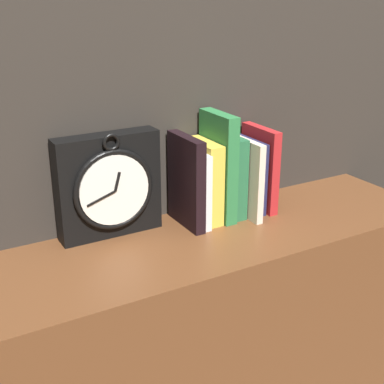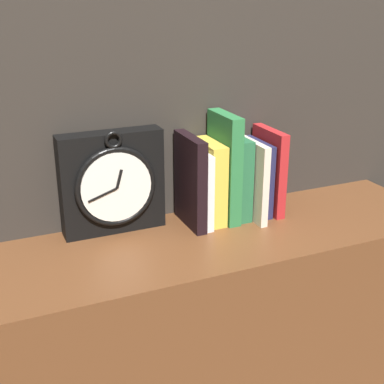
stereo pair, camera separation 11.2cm
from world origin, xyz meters
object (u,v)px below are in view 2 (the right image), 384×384
(book_slot6_navy, at_px, (256,177))
(book_slot7_red, at_px, (269,171))
(book_slot2_yellow, at_px, (209,182))
(book_slot4_green, at_px, (236,176))
(book_slot1_white, at_px, (199,187))
(book_slot3_green, at_px, (224,167))
(clock, at_px, (113,183))
(book_slot0_black, at_px, (190,181))
(book_slot5_cream, at_px, (249,179))

(book_slot6_navy, distance_m, book_slot7_red, 0.04)
(book_slot2_yellow, height_order, book_slot4_green, book_slot4_green)
(book_slot1_white, xyz_separation_m, book_slot2_yellow, (0.03, 0.00, 0.01))
(book_slot2_yellow, bearing_deg, book_slot6_navy, -0.23)
(book_slot6_navy, bearing_deg, book_slot3_green, -178.23)
(book_slot1_white, xyz_separation_m, book_slot7_red, (0.18, -0.00, 0.01))
(clock, distance_m, book_slot7_red, 0.38)
(book_slot0_black, bearing_deg, book_slot2_yellow, 7.99)
(book_slot3_green, distance_m, book_slot7_red, 0.12)
(book_slot1_white, relative_size, book_slot2_yellow, 0.93)
(book_slot0_black, relative_size, book_slot1_white, 1.20)
(book_slot3_green, distance_m, book_slot6_navy, 0.09)
(book_slot4_green, height_order, book_slot7_red, book_slot7_red)
(book_slot0_black, height_order, book_slot3_green, book_slot3_green)
(book_slot0_black, xyz_separation_m, book_slot7_red, (0.21, 0.00, -0.00))
(book_slot4_green, bearing_deg, book_slot3_green, -172.93)
(book_slot6_navy, bearing_deg, book_slot1_white, -178.48)
(book_slot3_green, xyz_separation_m, book_slot7_red, (0.12, -0.00, -0.02))
(clock, relative_size, book_slot1_white, 1.35)
(book_slot2_yellow, xyz_separation_m, book_slot6_navy, (0.12, -0.00, -0.01))
(book_slot5_cream, xyz_separation_m, book_slot7_red, (0.06, 0.01, 0.01))
(book_slot3_green, xyz_separation_m, book_slot6_navy, (0.09, 0.00, -0.04))
(book_slot0_black, relative_size, book_slot5_cream, 1.12)
(book_slot6_navy, height_order, book_slot7_red, book_slot7_red)
(book_slot5_cream, relative_size, book_slot6_navy, 1.06)
(book_slot3_green, relative_size, book_slot4_green, 1.30)
(book_slot2_yellow, height_order, book_slot6_navy, book_slot2_yellow)
(clock, relative_size, book_slot0_black, 1.13)
(book_slot1_white, bearing_deg, book_slot7_red, -0.15)
(book_slot6_navy, bearing_deg, book_slot0_black, -177.81)
(clock, distance_m, book_slot5_cream, 0.32)
(book_slot0_black, bearing_deg, book_slot6_navy, 2.19)
(clock, xyz_separation_m, book_slot2_yellow, (0.22, -0.03, -0.02))
(book_slot0_black, height_order, book_slot7_red, book_slot0_black)
(book_slot4_green, relative_size, book_slot7_red, 0.95)
(book_slot0_black, xyz_separation_m, book_slot4_green, (0.12, 0.01, -0.01))
(book_slot0_black, relative_size, book_slot2_yellow, 1.11)
(book_slot3_green, bearing_deg, book_slot1_white, -178.82)
(book_slot1_white, height_order, book_slot6_navy, book_slot6_navy)
(clock, height_order, book_slot4_green, clock)
(book_slot1_white, height_order, book_slot4_green, book_slot4_green)
(clock, height_order, book_slot5_cream, clock)
(book_slot1_white, relative_size, book_slot4_green, 0.90)
(book_slot2_yellow, distance_m, book_slot4_green, 0.07)
(book_slot0_black, xyz_separation_m, book_slot2_yellow, (0.05, 0.01, -0.01))
(clock, height_order, book_slot1_white, clock)
(book_slot4_green, bearing_deg, book_slot7_red, -4.10)
(book_slot1_white, xyz_separation_m, book_slot4_green, (0.10, 0.01, 0.01))
(clock, height_order, book_slot2_yellow, clock)
(book_slot2_yellow, xyz_separation_m, book_slot3_green, (0.04, -0.00, 0.03))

